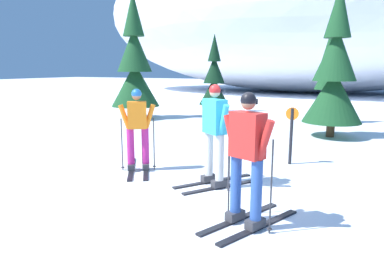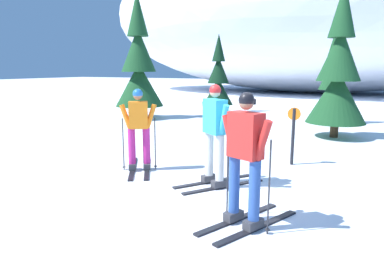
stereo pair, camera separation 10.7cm
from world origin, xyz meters
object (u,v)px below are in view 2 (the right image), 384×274
at_px(skier_cyan_jacket, 215,133).
at_px(pine_tree_left, 218,80).
at_px(pine_tree_center_left, 332,86).
at_px(trail_marker_post, 293,132).
at_px(pine_tree_center_right, 338,75).
at_px(pine_tree_far_left, 139,67).
at_px(skier_red_jacket, 245,157).
at_px(skier_orange_jacket, 139,129).

height_order(skier_cyan_jacket, pine_tree_left, pine_tree_left).
height_order(pine_tree_center_left, trail_marker_post, pine_tree_center_left).
bearing_deg(pine_tree_center_right, pine_tree_far_left, 173.84).
bearing_deg(trail_marker_post, pine_tree_center_right, 82.68).
xyz_separation_m(skier_red_jacket, pine_tree_center_left, (-0.05, 10.17, 0.48)).
bearing_deg(pine_tree_center_left, pine_tree_left, 164.21).
relative_size(skier_orange_jacket, skier_red_jacket, 0.94).
height_order(skier_orange_jacket, pine_tree_center_right, pine_tree_center_right).
relative_size(skier_red_jacket, pine_tree_center_right, 0.40).
height_order(skier_cyan_jacket, pine_tree_far_left, pine_tree_far_left).
distance_m(skier_cyan_jacket, pine_tree_center_right, 6.19).
xyz_separation_m(skier_red_jacket, pine_tree_far_left, (-7.46, 8.18, 1.20)).
bearing_deg(pine_tree_far_left, pine_tree_left, 58.35).
bearing_deg(pine_tree_left, pine_tree_center_left, -15.79).
xyz_separation_m(skier_orange_jacket, pine_tree_left, (-2.48, 10.06, 0.67)).
xyz_separation_m(skier_cyan_jacket, trail_marker_post, (0.95, 2.12, -0.25)).
xyz_separation_m(pine_tree_center_right, trail_marker_post, (-0.49, -3.83, -1.19)).
xyz_separation_m(skier_orange_jacket, pine_tree_far_left, (-4.63, 6.58, 1.29)).
bearing_deg(pine_tree_center_right, skier_orange_jacket, -119.52).
bearing_deg(pine_tree_left, pine_tree_center_right, -37.06).
xyz_separation_m(pine_tree_left, pine_tree_center_left, (5.27, -1.49, -0.10)).
distance_m(skier_orange_jacket, skier_cyan_jacket, 1.82).
height_order(skier_orange_jacket, skier_red_jacket, skier_red_jacket).
bearing_deg(skier_cyan_jacket, skier_orange_jacket, 173.32).
relative_size(pine_tree_left, pine_tree_center_right, 0.81).
bearing_deg(skier_red_jacket, skier_orange_jacket, 150.56).
relative_size(skier_cyan_jacket, pine_tree_left, 0.50).
distance_m(skier_cyan_jacket, pine_tree_left, 11.14).
relative_size(skier_red_jacket, skier_cyan_jacket, 0.99).
relative_size(pine_tree_far_left, pine_tree_left, 1.40).
bearing_deg(skier_orange_jacket, trail_marker_post, 34.67).
xyz_separation_m(pine_tree_far_left, trail_marker_post, (7.38, -4.68, -1.44)).
bearing_deg(skier_cyan_jacket, pine_tree_left, 112.65).
bearing_deg(trail_marker_post, skier_orange_jacket, -145.33).
xyz_separation_m(pine_tree_left, pine_tree_center_right, (5.73, -4.33, 0.37)).
distance_m(skier_orange_jacket, pine_tree_center_right, 6.67).
bearing_deg(pine_tree_center_right, skier_red_jacket, -93.19).
bearing_deg(skier_red_jacket, pine_tree_center_right, 86.81).
distance_m(skier_cyan_jacket, pine_tree_far_left, 9.43).
relative_size(pine_tree_center_right, trail_marker_post, 3.60).
xyz_separation_m(skier_red_jacket, pine_tree_center_right, (0.41, 7.34, 0.95)).
distance_m(pine_tree_far_left, pine_tree_center_right, 7.92).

